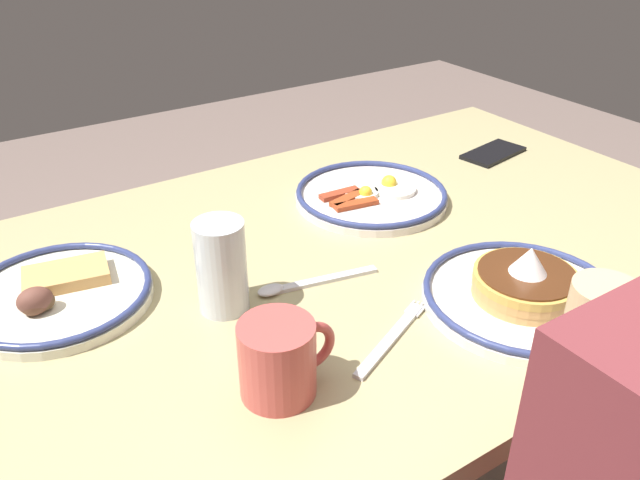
{
  "coord_description": "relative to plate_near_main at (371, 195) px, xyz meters",
  "views": [
    {
      "loc": [
        0.54,
        0.71,
        1.28
      ],
      "look_at": [
        0.07,
        -0.01,
        0.79
      ],
      "focal_mm": 36.2,
      "sensor_mm": 36.0,
      "label": 1
    }
  ],
  "objects": [
    {
      "name": "dining_table",
      "position": [
        0.12,
        0.12,
        -0.09
      ],
      "size": [
        1.33,
        0.83,
        0.76
      ],
      "color": "tan",
      "rests_on": "ground_plane"
    },
    {
      "name": "plate_near_main",
      "position": [
        0.0,
        0.0,
        0.0
      ],
      "size": [
        0.28,
        0.28,
        0.04
      ],
      "color": "silver",
      "rests_on": "dining_table"
    },
    {
      "name": "plate_center_pancakes",
      "position": [
        0.56,
        0.01,
        0.0
      ],
      "size": [
        0.26,
        0.26,
        0.05
      ],
      "color": "silver",
      "rests_on": "dining_table"
    },
    {
      "name": "plate_far_companion",
      "position": [
        0.02,
        0.37,
        0.01
      ],
      "size": [
        0.28,
        0.28,
        0.09
      ],
      "color": "silver",
      "rests_on": "dining_table"
    },
    {
      "name": "coffee_mug",
      "position": [
        0.39,
        0.34,
        0.04
      ],
      "size": [
        0.12,
        0.09,
        0.09
      ],
      "color": "#BF4C47",
      "rests_on": "dining_table"
    },
    {
      "name": "drinking_glass",
      "position": [
        0.37,
        0.15,
        0.05
      ],
      "size": [
        0.07,
        0.07,
        0.13
      ],
      "color": "silver",
      "rests_on": "dining_table"
    },
    {
      "name": "cell_phone",
      "position": [
        -0.35,
        -0.04,
        -0.01
      ],
      "size": [
        0.15,
        0.1,
        0.01
      ],
      "primitive_type": "cube",
      "rotation": [
        0.0,
        0.0,
        0.17
      ],
      "color": "black",
      "rests_on": "dining_table"
    },
    {
      "name": "fork_far",
      "position": [
        0.22,
        0.33,
        -0.01
      ],
      "size": [
        0.17,
        0.09,
        0.01
      ],
      "color": "silver",
      "rests_on": "dining_table"
    },
    {
      "name": "tea_spoon",
      "position": [
        0.25,
        0.17,
        -0.01
      ],
      "size": [
        0.18,
        0.05,
        0.01
      ],
      "color": "silver",
      "rests_on": "dining_table"
    }
  ]
}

